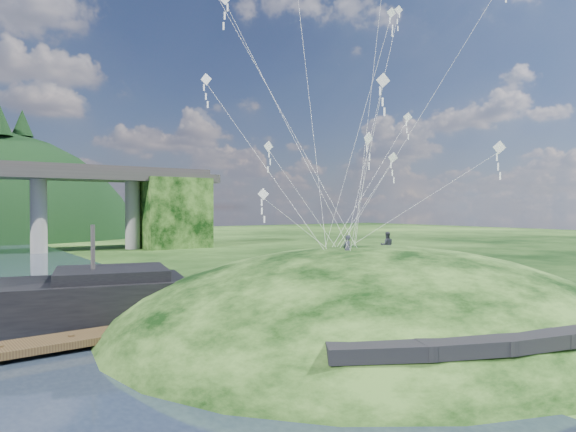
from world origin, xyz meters
TOP-DOWN VIEW (x-y plane):
  - ground at (0.00, 0.00)m, footprint 320.00×320.00m
  - grass_hill at (8.00, 2.00)m, footprint 36.00×32.00m
  - footpath at (7.46, -9.74)m, footprint 22.29×5.84m
  - wooden_dock at (-9.61, 6.78)m, footprint 15.80×3.41m
  - kite_flyers at (9.76, 3.40)m, footprint 6.78×3.07m
  - kite_swarm at (8.03, 4.15)m, footprint 19.47×14.74m

SIDE VIEW (x-z plane):
  - grass_hill at x=8.00m, z-range -8.00..5.00m
  - ground at x=0.00m, z-range 0.00..0.00m
  - wooden_dock at x=-9.61m, z-range -0.07..1.05m
  - footpath at x=7.46m, z-range 1.67..2.50m
  - kite_flyers at x=9.76m, z-range 4.84..6.81m
  - kite_swarm at x=8.03m, z-range 7.08..27.75m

